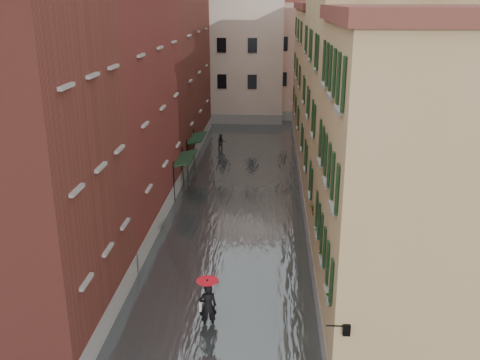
% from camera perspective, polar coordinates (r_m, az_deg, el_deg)
% --- Properties ---
extents(ground, '(120.00, 120.00, 0.00)m').
position_cam_1_polar(ground, '(23.16, -2.16, -13.03)').
color(ground, '#5A5A5C').
rests_on(ground, ground).
extents(floodwater, '(10.00, 60.00, 0.20)m').
position_cam_1_polar(floodwater, '(34.82, -0.08, -1.61)').
color(floodwater, '#4C5254').
rests_on(floodwater, ground).
extents(building_left_near, '(6.00, 8.00, 13.00)m').
position_cam_1_polar(building_left_near, '(20.59, -22.74, 1.21)').
color(building_left_near, maroon).
rests_on(building_left_near, ground).
extents(building_left_mid, '(6.00, 14.00, 12.50)m').
position_cam_1_polar(building_left_mid, '(30.58, -13.88, 6.96)').
color(building_left_mid, '#561F1B').
rests_on(building_left_mid, ground).
extents(building_left_far, '(6.00, 16.00, 14.00)m').
position_cam_1_polar(building_left_far, '(44.83, -8.34, 11.85)').
color(building_left_far, maroon).
rests_on(building_left_far, ground).
extents(building_right_near, '(6.00, 8.00, 11.50)m').
position_cam_1_polar(building_right_near, '(19.38, 18.09, -1.63)').
color(building_right_near, '#A58755').
rests_on(building_right_near, ground).
extents(building_right_mid, '(6.00, 14.00, 13.00)m').
position_cam_1_polar(building_right_mid, '(29.58, 13.18, 7.13)').
color(building_right_mid, tan).
rests_on(building_right_mid, ground).
extents(building_right_far, '(6.00, 16.00, 11.50)m').
position_cam_1_polar(building_right_far, '(44.35, 10.04, 10.06)').
color(building_right_far, '#A58755').
rests_on(building_right_far, ground).
extents(building_end_cream, '(12.00, 9.00, 13.00)m').
position_cam_1_polar(building_end_cream, '(58.10, -1.53, 13.05)').
color(building_end_cream, beige).
rests_on(building_end_cream, ground).
extents(building_end_pink, '(10.00, 9.00, 12.00)m').
position_cam_1_polar(building_end_pink, '(60.05, 7.45, 12.61)').
color(building_end_pink, '#CDA190').
rests_on(building_end_pink, ground).
extents(awning_near, '(1.09, 3.41, 2.80)m').
position_cam_1_polar(awning_near, '(34.51, -5.86, 2.25)').
color(awning_near, black).
rests_on(awning_near, ground).
extents(awning_far, '(1.09, 3.38, 2.80)m').
position_cam_1_polar(awning_far, '(39.59, -4.65, 4.43)').
color(awning_far, black).
rests_on(awning_far, ground).
extents(wall_lantern, '(0.71, 0.22, 0.35)m').
position_cam_1_polar(wall_lantern, '(16.55, 11.21, -15.32)').
color(wall_lantern, black).
rests_on(wall_lantern, ground).
extents(window_planters, '(0.59, 8.46, 0.84)m').
position_cam_1_polar(window_planters, '(20.87, 8.92, -6.08)').
color(window_planters, '#A04634').
rests_on(window_planters, ground).
extents(pedestrian_main, '(0.88, 0.88, 2.06)m').
position_cam_1_polar(pedestrian_main, '(21.09, -3.47, -12.68)').
color(pedestrian_main, black).
rests_on(pedestrian_main, ground).
extents(pedestrian_far, '(0.82, 0.71, 1.45)m').
position_cam_1_polar(pedestrian_far, '(45.30, -2.01, 4.01)').
color(pedestrian_far, black).
rests_on(pedestrian_far, ground).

